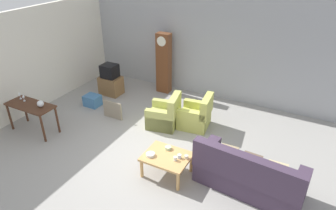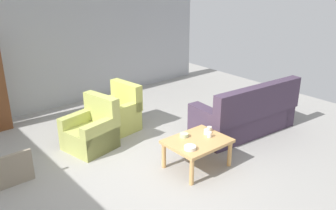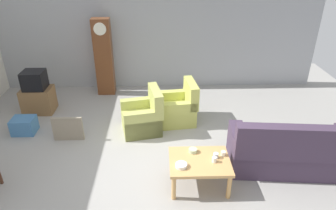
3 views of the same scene
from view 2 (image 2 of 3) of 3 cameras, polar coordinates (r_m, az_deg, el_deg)
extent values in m
plane|color=#999691|center=(5.92, -3.17, -9.91)|extent=(10.40, 10.40, 0.00)
cube|color=#9EA0A5|center=(8.38, -18.67, 10.08)|extent=(8.40, 0.16, 3.20)
cube|color=#423347|center=(7.20, 11.80, -2.47)|extent=(2.17, 1.03, 0.44)
cube|color=#423347|center=(6.79, 14.30, 0.58)|extent=(2.11, 0.39, 0.60)
cube|color=#423347|center=(7.82, 16.59, -0.05)|extent=(0.31, 0.86, 0.68)
cube|color=#423347|center=(6.55, 6.22, -3.41)|extent=(0.31, 0.86, 0.68)
cube|color=#C6B284|center=(7.43, 14.32, 1.36)|extent=(0.36, 0.13, 0.36)
cube|color=brown|center=(7.09, 11.75, 0.63)|extent=(0.37, 0.14, 0.36)
cube|color=#9E8966|center=(6.76, 8.92, -0.18)|extent=(0.36, 0.13, 0.36)
cube|color=tan|center=(6.55, -12.33, -5.16)|extent=(0.90, 0.90, 0.40)
cube|color=tan|center=(6.55, -10.51, -0.61)|extent=(0.33, 0.78, 0.52)
cube|color=tan|center=(6.73, -14.05, -3.66)|extent=(0.78, 0.31, 0.60)
cube|color=tan|center=(6.30, -10.64, -5.13)|extent=(0.78, 0.31, 0.60)
cube|color=#BEC25A|center=(7.18, -8.42, -2.50)|extent=(0.85, 0.85, 0.40)
cube|color=#BEC25A|center=(7.20, -6.64, 1.60)|extent=(0.27, 0.78, 0.52)
cube|color=#BEC25A|center=(7.36, -9.94, -1.14)|extent=(0.77, 0.25, 0.60)
cube|color=#BEC25A|center=(6.92, -6.88, -2.43)|extent=(0.77, 0.25, 0.60)
cube|color=tan|center=(5.74, 4.69, -5.79)|extent=(0.96, 0.76, 0.05)
cylinder|color=tan|center=(5.40, 3.79, -10.58)|extent=(0.07, 0.07, 0.43)
cylinder|color=tan|center=(5.94, 9.78, -7.68)|extent=(0.07, 0.07, 0.43)
cylinder|color=tan|center=(5.81, -0.66, -8.03)|extent=(0.07, 0.07, 0.43)
cylinder|color=tan|center=(6.32, 5.31, -5.59)|extent=(0.07, 0.07, 0.43)
cube|color=gray|center=(5.82, -23.51, -9.48)|extent=(0.60, 0.05, 0.51)
cylinder|color=white|center=(5.82, 6.59, -4.70)|extent=(0.07, 0.07, 0.09)
cylinder|color=silver|center=(5.92, 6.13, -4.26)|extent=(0.08, 0.08, 0.08)
cylinder|color=beige|center=(6.04, 6.60, -3.79)|extent=(0.08, 0.08, 0.07)
cylinder|color=white|center=(5.43, 3.53, -6.80)|extent=(0.18, 0.18, 0.06)
cylinder|color=#B2C69E|center=(5.80, 2.56, -4.81)|extent=(0.14, 0.14, 0.06)
camera|label=1|loc=(6.19, 63.36, 22.98)|focal=32.09mm
camera|label=3|loc=(3.06, 58.88, 19.82)|focal=32.61mm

